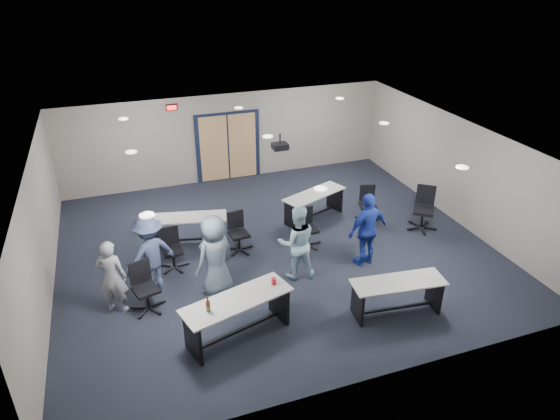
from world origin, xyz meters
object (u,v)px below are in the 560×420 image
object	(u,v)px
table_back_left	(190,225)
chair_back_a	(173,250)
chair_back_c	(308,228)
person_plaid	(215,257)
chair_loose_left	(146,288)
chair_back_d	(368,205)
chair_back_b	(239,233)
table_front_left	(237,311)
table_back_right	(314,201)
person_navy	(367,230)
person_lightblue	(297,243)
chair_loose_right	(424,209)
person_gray	(112,277)
person_back	(150,254)
table_front_right	(397,291)

from	to	relation	value
table_back_left	chair_back_a	size ratio (longest dim) A/B	1.94
chair_back_c	person_plaid	distance (m)	2.80
chair_loose_left	chair_back_d	bearing A→B (deg)	0.92
chair_back_b	table_front_left	bearing A→B (deg)	-112.20
table_back_right	person_navy	xyz separation A→B (m)	(0.26, -2.41, 0.38)
chair_loose_left	person_navy	world-z (taller)	person_navy
chair_back_a	person_lightblue	world-z (taller)	person_lightblue
chair_loose_right	person_navy	distance (m)	2.37
chair_back_d	person_gray	world-z (taller)	person_gray
table_back_right	person_back	size ratio (longest dim) A/B	1.11
table_back_left	person_plaid	distance (m)	2.27
chair_back_a	person_lightblue	distance (m)	2.80
table_back_left	person_lightblue	bearing A→B (deg)	-35.71
chair_loose_right	person_back	distance (m)	6.86
table_back_left	table_front_right	bearing A→B (deg)	-37.69
chair_back_d	person_navy	world-z (taller)	person_navy
chair_back_a	person_lightblue	bearing A→B (deg)	-29.22
chair_back_a	table_back_right	bearing A→B (deg)	12.98
table_back_left	person_plaid	world-z (taller)	person_plaid
chair_back_d	person_plaid	xyz separation A→B (m)	(-4.48, -1.78, 0.42)
chair_loose_right	person_navy	world-z (taller)	person_navy
table_front_left	person_plaid	xyz separation A→B (m)	(-0.07, 1.42, 0.32)
person_lightblue	chair_back_b	bearing A→B (deg)	-47.96
table_front_right	table_back_left	distance (m)	5.22
table_front_right	chair_loose_left	xyz separation A→B (m)	(-4.61, 1.73, 0.01)
table_back_left	chair_back_c	world-z (taller)	chair_back_c
person_plaid	table_back_right	bearing A→B (deg)	-170.04
chair_back_b	chair_back_d	world-z (taller)	chair_back_b
table_front_left	chair_back_b	size ratio (longest dim) A/B	2.23
person_plaid	chair_back_d	bearing A→B (deg)	174.68
table_front_right	table_back_right	world-z (taller)	table_front_right
person_plaid	person_back	world-z (taller)	person_plaid
person_gray	chair_back_b	bearing A→B (deg)	-131.49
table_back_left	chair_back_c	distance (m)	2.87
chair_back_a	person_navy	size ratio (longest dim) A/B	0.55
chair_back_a	person_gray	xyz separation A→B (m)	(-1.30, -1.13, 0.31)
chair_back_d	person_lightblue	bearing A→B (deg)	-132.60
table_front_right	chair_back_b	distance (m)	4.00
table_front_right	person_back	xyz separation A→B (m)	(-4.42, 2.42, 0.36)
chair_back_d	person_gray	xyz separation A→B (m)	(-6.49, -1.66, 0.31)
table_back_right	person_lightblue	distance (m)	2.78
chair_back_b	person_plaid	size ratio (longest dim) A/B	0.54
chair_loose_left	person_navy	distance (m)	4.91
chair_back_d	table_front_right	bearing A→B (deg)	-95.29
person_gray	person_plaid	xyz separation A→B (m)	(2.01, -0.12, 0.11)
table_front_left	chair_back_d	distance (m)	5.45
chair_loose_left	person_plaid	bearing A→B (deg)	-13.83
person_lightblue	chair_loose_right	bearing A→B (deg)	-156.85
table_front_left	table_back_right	xyz separation A→B (m)	(3.14, 3.83, -0.08)
person_navy	chair_back_c	bearing A→B (deg)	-63.48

